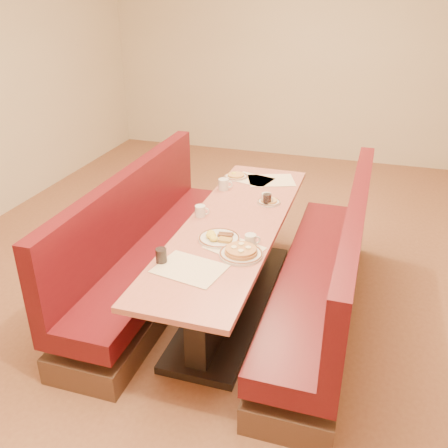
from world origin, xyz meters
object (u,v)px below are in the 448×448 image
(booth_left, at_px, (149,253))
(booth_right, at_px, (326,282))
(soda_tumbler_near, at_px, (161,256))
(diner_table, at_px, (233,265))
(eggs_plate, at_px, (218,238))
(coffee_mug_a, at_px, (251,240))
(coffee_mug_b, at_px, (201,211))
(coffee_mug_d, at_px, (224,184))
(pancake_plate, at_px, (241,252))
(soda_tumbler_mid, at_px, (267,199))
(coffee_mug_c, at_px, (267,198))

(booth_left, relative_size, booth_right, 1.00)
(booth_right, height_order, soda_tumbler_near, booth_right)
(diner_table, xyz_separation_m, eggs_plate, (-0.02, -0.30, 0.39))
(booth_left, bearing_deg, booth_right, 0.00)
(diner_table, bearing_deg, booth_right, 0.00)
(booth_right, height_order, coffee_mug_a, booth_right)
(diner_table, xyz_separation_m, coffee_mug_a, (0.22, -0.31, 0.42))
(booth_left, bearing_deg, diner_table, 0.00)
(coffee_mug_b, relative_size, coffee_mug_d, 0.90)
(pancake_plate, xyz_separation_m, soda_tumbler_mid, (-0.02, 0.87, 0.02))
(coffee_mug_d, xyz_separation_m, soda_tumbler_mid, (0.44, -0.21, -0.00))
(booth_left, relative_size, soda_tumbler_near, 24.93)
(eggs_plate, relative_size, coffee_mug_b, 2.59)
(coffee_mug_c, bearing_deg, pancake_plate, -64.80)
(pancake_plate, xyz_separation_m, eggs_plate, (-0.21, 0.16, -0.01))
(coffee_mug_a, relative_size, coffee_mug_b, 0.95)
(booth_right, distance_m, soda_tumbler_near, 1.31)
(booth_right, height_order, pancake_plate, booth_right)
(booth_left, relative_size, coffee_mug_b, 21.72)
(coffee_mug_b, height_order, coffee_mug_c, coffee_mug_b)
(pancake_plate, height_order, coffee_mug_d, coffee_mug_d)
(pancake_plate, xyz_separation_m, coffee_mug_a, (0.03, 0.15, 0.02))
(coffee_mug_b, bearing_deg, booth_left, 175.63)
(diner_table, bearing_deg, pancake_plate, -67.62)
(pancake_plate, height_order, coffee_mug_a, coffee_mug_a)
(coffee_mug_a, bearing_deg, soda_tumbler_mid, 71.16)
(booth_right, bearing_deg, booth_left, 180.00)
(coffee_mug_d, relative_size, soda_tumbler_mid, 1.35)
(coffee_mug_c, bearing_deg, coffee_mug_d, -179.63)
(booth_right, distance_m, pancake_plate, 0.82)
(eggs_plate, height_order, coffee_mug_a, coffee_mug_a)
(diner_table, height_order, soda_tumbler_mid, soda_tumbler_mid)
(booth_left, height_order, pancake_plate, booth_left)
(eggs_plate, xyz_separation_m, coffee_mug_b, (-0.26, 0.34, 0.03))
(pancake_plate, bearing_deg, booth_right, 40.51)
(diner_table, relative_size, coffee_mug_a, 22.92)
(booth_left, height_order, coffee_mug_b, booth_left)
(booth_left, xyz_separation_m, pancake_plate, (0.92, -0.46, 0.41))
(booth_right, bearing_deg, coffee_mug_a, -148.87)
(coffee_mug_c, bearing_deg, coffee_mug_b, -114.20)
(coffee_mug_d, bearing_deg, coffee_mug_b, -102.92)
(booth_left, relative_size, coffee_mug_a, 22.92)
(eggs_plate, bearing_deg, pancake_plate, -37.64)
(booth_left, distance_m, soda_tumbler_near, 0.95)
(eggs_plate, bearing_deg, booth_right, 21.70)
(coffee_mug_c, relative_size, soda_tumbler_mid, 1.14)
(pancake_plate, distance_m, coffee_mug_c, 0.90)
(pancake_plate, height_order, soda_tumbler_near, soda_tumbler_near)
(booth_left, xyz_separation_m, eggs_plate, (0.71, -0.30, 0.41))
(booth_right, relative_size, coffee_mug_c, 23.26)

